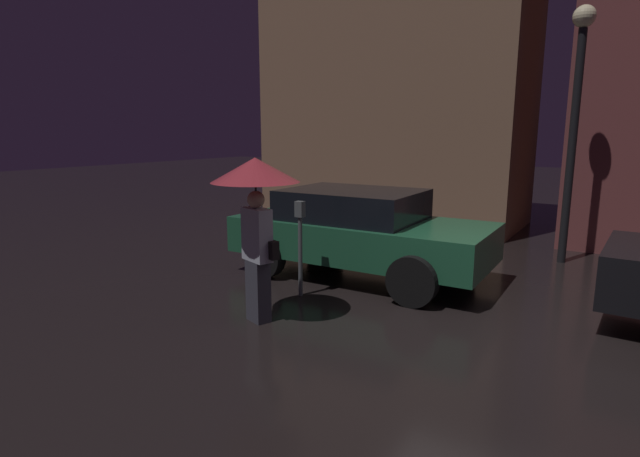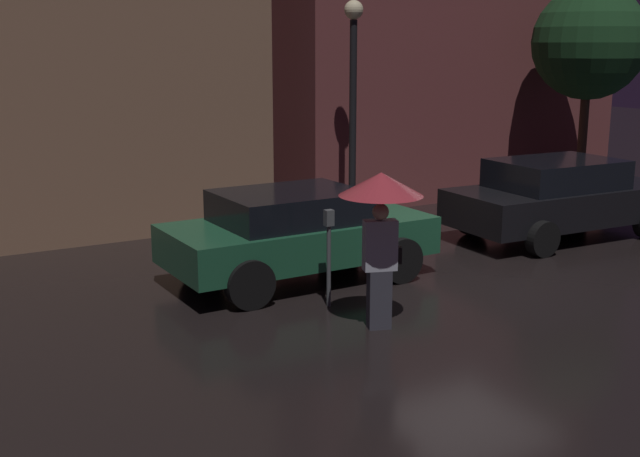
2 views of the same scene
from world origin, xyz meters
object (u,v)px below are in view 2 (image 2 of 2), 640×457
object	(u,v)px
parking_meter	(329,247)
street_lamp_near	(353,83)
pedestrian_with_umbrella	(381,204)
parked_car_green	(297,232)
parked_car_black	(560,197)

from	to	relation	value
parking_meter	street_lamp_near	world-z (taller)	street_lamp_near
pedestrian_with_umbrella	street_lamp_near	world-z (taller)	street_lamp_near
parked_car_green	pedestrian_with_umbrella	world-z (taller)	pedestrian_with_umbrella
parked_car_green	pedestrian_with_umbrella	bearing A→B (deg)	-93.50
parked_car_green	parking_meter	bearing A→B (deg)	-100.29
parked_car_green	parking_meter	world-z (taller)	parked_car_green
parked_car_green	street_lamp_near	distance (m)	4.35
pedestrian_with_umbrella	parking_meter	size ratio (longest dim) A/B	1.48
parked_car_green	street_lamp_near	size ratio (longest dim) A/B	0.94
parked_car_black	parking_meter	world-z (taller)	parked_car_black
pedestrian_with_umbrella	parked_car_black	bearing A→B (deg)	42.18
parked_car_black	parking_meter	distance (m)	5.97
pedestrian_with_umbrella	street_lamp_near	bearing A→B (deg)	80.26
parked_car_green	parking_meter	xyz separation A→B (m)	(-0.22, -1.34, 0.09)
pedestrian_with_umbrella	parking_meter	distance (m)	1.33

